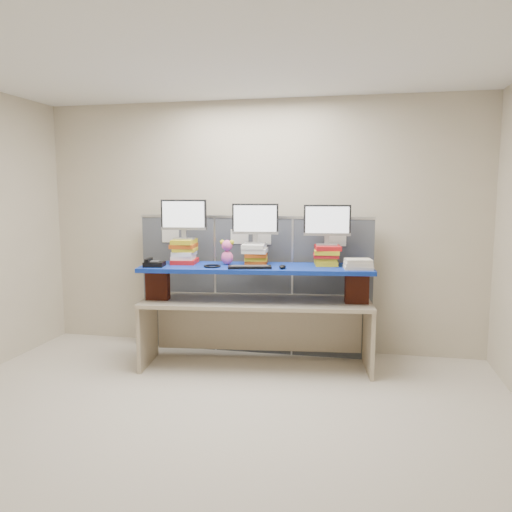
% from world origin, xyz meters
% --- Properties ---
extents(room, '(5.00, 4.00, 2.80)m').
position_xyz_m(room, '(0.00, 0.00, 1.40)').
color(room, beige).
rests_on(room, ground).
extents(cubicle_partition, '(2.60, 0.06, 1.53)m').
position_xyz_m(cubicle_partition, '(-0.00, 1.78, 0.77)').
color(cubicle_partition, '#42454D').
rests_on(cubicle_partition, ground).
extents(desk, '(2.37, 0.94, 0.70)m').
position_xyz_m(desk, '(0.13, 1.31, 0.56)').
color(desk, tan).
rests_on(desk, ground).
extents(brick_pier_left, '(0.24, 0.15, 0.31)m').
position_xyz_m(brick_pier_left, '(-0.86, 1.14, 0.85)').
color(brick_pier_left, maroon).
rests_on(brick_pier_left, desk).
extents(brick_pier_right, '(0.24, 0.15, 0.31)m').
position_xyz_m(brick_pier_right, '(1.12, 1.38, 0.85)').
color(brick_pier_right, maroon).
rests_on(brick_pier_right, desk).
extents(blue_board, '(2.36, 0.85, 0.04)m').
position_xyz_m(blue_board, '(0.13, 1.31, 1.03)').
color(blue_board, navy).
rests_on(blue_board, brick_pier_left).
extents(book_stack_left, '(0.29, 0.33, 0.25)m').
position_xyz_m(book_stack_left, '(-0.64, 1.34, 1.17)').
color(book_stack_left, red).
rests_on(book_stack_left, blue_board).
extents(book_stack_center, '(0.27, 0.32, 0.21)m').
position_xyz_m(book_stack_center, '(0.10, 1.43, 1.16)').
color(book_stack_center, '#C04B12').
rests_on(book_stack_center, blue_board).
extents(book_stack_right, '(0.30, 0.32, 0.20)m').
position_xyz_m(book_stack_right, '(0.81, 1.51, 1.15)').
color(book_stack_right, gold).
rests_on(book_stack_right, blue_board).
extents(monitor_left, '(0.47, 0.16, 0.41)m').
position_xyz_m(monitor_left, '(-0.64, 1.34, 1.53)').
color(monitor_left, '#9F9FA4').
rests_on(monitor_left, book_stack_left).
extents(monitor_center, '(0.47, 0.16, 0.41)m').
position_xyz_m(monitor_center, '(0.09, 1.42, 1.49)').
color(monitor_center, '#9F9FA4').
rests_on(monitor_center, book_stack_center).
extents(monitor_right, '(0.47, 0.16, 0.41)m').
position_xyz_m(monitor_right, '(0.81, 1.51, 1.48)').
color(monitor_right, '#9F9FA4').
rests_on(monitor_right, book_stack_right).
extents(keyboard, '(0.44, 0.23, 0.03)m').
position_xyz_m(keyboard, '(0.10, 1.14, 1.06)').
color(keyboard, black).
rests_on(keyboard, blue_board).
extents(mouse, '(0.08, 0.13, 0.04)m').
position_xyz_m(mouse, '(0.41, 1.19, 1.07)').
color(mouse, black).
rests_on(mouse, blue_board).
extents(desk_phone, '(0.22, 0.20, 0.08)m').
position_xyz_m(desk_phone, '(-0.86, 1.06, 1.08)').
color(desk_phone, black).
rests_on(desk_phone, blue_board).
extents(headset, '(0.18, 0.18, 0.02)m').
position_xyz_m(headset, '(-0.28, 1.15, 1.06)').
color(headset, black).
rests_on(headset, blue_board).
extents(plush_toy, '(0.15, 0.11, 0.25)m').
position_xyz_m(plush_toy, '(-0.18, 1.35, 1.18)').
color(plush_toy, pink).
rests_on(plush_toy, blue_board).
extents(binder_stack, '(0.30, 0.26, 0.10)m').
position_xyz_m(binder_stack, '(1.13, 1.32, 1.10)').
color(binder_stack, beige).
rests_on(binder_stack, blue_board).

